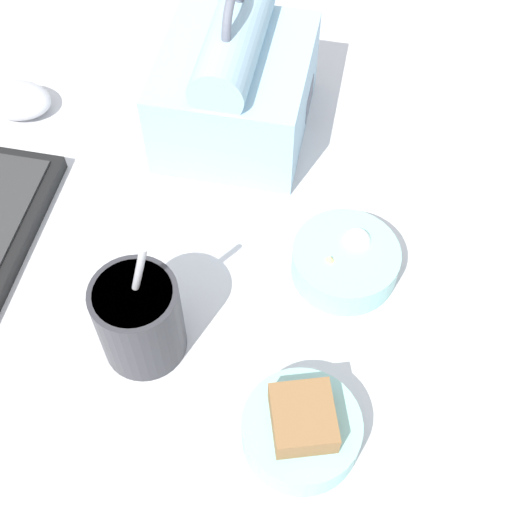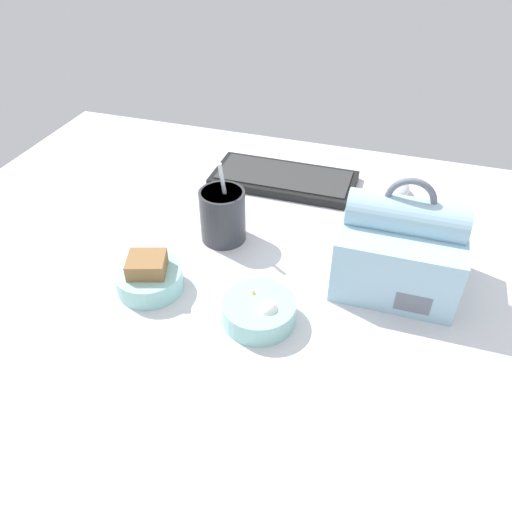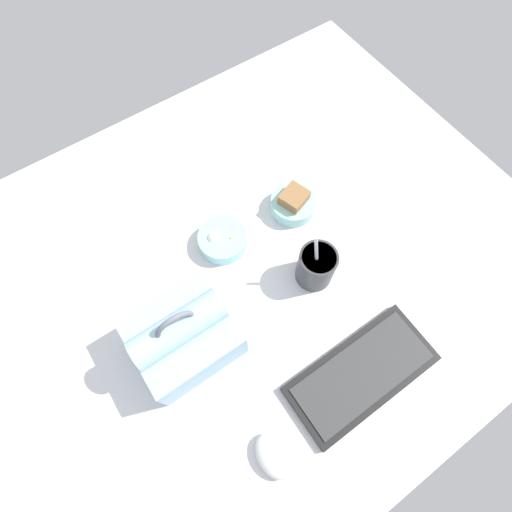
# 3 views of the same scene
# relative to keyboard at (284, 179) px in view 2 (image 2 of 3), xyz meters

# --- Properties ---
(desk_surface) EXTENTS (1.40, 1.10, 0.02)m
(desk_surface) POSITION_rel_keyboard_xyz_m (0.06, -0.34, -0.02)
(desk_surface) COLOR silver
(desk_surface) RESTS_ON ground
(keyboard) EXTENTS (0.31, 0.14, 0.02)m
(keyboard) POSITION_rel_keyboard_xyz_m (0.00, 0.00, 0.00)
(keyboard) COLOR black
(keyboard) RESTS_ON desk_surface
(lunch_bag) EXTENTS (0.19, 0.17, 0.20)m
(lunch_bag) POSITION_rel_keyboard_xyz_m (0.26, -0.25, 0.06)
(lunch_bag) COLOR #9EC6DB
(lunch_bag) RESTS_ON desk_surface
(soup_cup) EXTENTS (0.08, 0.08, 0.17)m
(soup_cup) POSITION_rel_keyboard_xyz_m (-0.05, -0.23, 0.04)
(soup_cup) COLOR #333338
(soup_cup) RESTS_ON desk_surface
(bento_bowl_sandwich) EXTENTS (0.11, 0.11, 0.06)m
(bento_bowl_sandwich) POSITION_rel_keyboard_xyz_m (-0.12, -0.40, 0.01)
(bento_bowl_sandwich) COLOR #93D1CC
(bento_bowl_sandwich) RESTS_ON desk_surface
(bento_bowl_snacks) EXTENTS (0.11, 0.11, 0.05)m
(bento_bowl_snacks) POSITION_rel_keyboard_xyz_m (0.07, -0.41, 0.01)
(bento_bowl_snacks) COLOR #93D1CC
(bento_bowl_snacks) RESTS_ON desk_surface
(computer_mouse) EXTENTS (0.06, 0.09, 0.03)m
(computer_mouse) POSITION_rel_keyboard_xyz_m (0.23, 0.02, 0.01)
(computer_mouse) COLOR silver
(computer_mouse) RESTS_ON desk_surface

